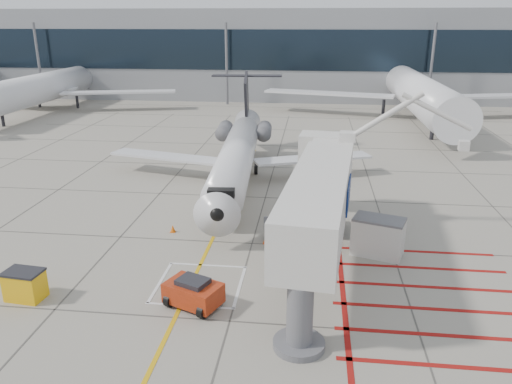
# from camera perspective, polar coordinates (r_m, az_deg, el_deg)

# --- Properties ---
(ground_plane) EXTENTS (260.00, 260.00, 0.00)m
(ground_plane) POSITION_cam_1_polar(r_m,az_deg,el_deg) (25.74, -1.55, -9.64)
(ground_plane) COLOR gray
(ground_plane) RESTS_ON ground
(regional_jet) EXTENTS (24.36, 29.86, 7.46)m
(regional_jet) POSITION_cam_1_polar(r_m,az_deg,el_deg) (36.66, -2.55, 5.44)
(regional_jet) COLOR silver
(regional_jet) RESTS_ON ground_plane
(jet_bridge) EXTENTS (10.40, 18.82, 7.20)m
(jet_bridge) POSITION_cam_1_polar(r_m,az_deg,el_deg) (24.63, 7.15, -1.92)
(jet_bridge) COLOR silver
(jet_bridge) RESTS_ON ground_plane
(pushback_tug) EXTENTS (2.88, 2.40, 1.44)m
(pushback_tug) POSITION_cam_1_polar(r_m,az_deg,el_deg) (23.18, -7.18, -11.25)
(pushback_tug) COLOR #A62C10
(pushback_tug) RESTS_ON ground_plane
(spill_bin) EXTENTS (1.77, 1.27, 1.44)m
(spill_bin) POSITION_cam_1_polar(r_m,az_deg,el_deg) (25.90, -24.91, -9.59)
(spill_bin) COLOR #F2B20D
(spill_bin) RESTS_ON ground_plane
(baggage_cart) EXTENTS (2.32, 1.69, 1.34)m
(baggage_cart) POSITION_cam_1_polar(r_m,az_deg,el_deg) (29.46, 3.04, -4.34)
(baggage_cart) COLOR slate
(baggage_cart) RESTS_ON ground_plane
(ground_power_unit) EXTENTS (3.07, 2.37, 2.14)m
(ground_power_unit) POSITION_cam_1_polar(r_m,az_deg,el_deg) (28.38, 13.77, -4.96)
(ground_power_unit) COLOR silver
(ground_power_unit) RESTS_ON ground_plane
(cone_nose) EXTENTS (0.33, 0.33, 0.46)m
(cone_nose) POSITION_cam_1_polar(r_m,az_deg,el_deg) (31.13, -9.49, -4.14)
(cone_nose) COLOR #DE590B
(cone_nose) RESTS_ON ground_plane
(cone_side) EXTENTS (0.40, 0.40, 0.55)m
(cone_side) POSITION_cam_1_polar(r_m,az_deg,el_deg) (29.21, 1.21, -5.37)
(cone_side) COLOR #F74F0D
(cone_side) RESTS_ON ground_plane
(terminal_building) EXTENTS (180.00, 28.00, 14.00)m
(terminal_building) POSITION_cam_1_polar(r_m,az_deg,el_deg) (92.73, 11.14, 15.43)
(terminal_building) COLOR gray
(terminal_building) RESTS_ON ground_plane
(terminal_glass_band) EXTENTS (180.00, 0.10, 6.00)m
(terminal_glass_band) POSITION_cam_1_polar(r_m,az_deg,el_deg) (78.69, 11.92, 15.52)
(terminal_glass_band) COLOR black
(terminal_glass_band) RESTS_ON ground_plane
(bg_aircraft_b) EXTENTS (35.74, 39.71, 11.91)m
(bg_aircraft_b) POSITION_cam_1_polar(r_m,az_deg,el_deg) (78.28, -22.81, 12.96)
(bg_aircraft_b) COLOR silver
(bg_aircraft_b) RESTS_ON ground_plane
(bg_aircraft_c) EXTENTS (39.56, 43.96, 13.19)m
(bg_aircraft_c) POSITION_cam_1_polar(r_m,az_deg,el_deg) (69.78, 17.72, 13.47)
(bg_aircraft_c) COLOR silver
(bg_aircraft_c) RESTS_ON ground_plane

